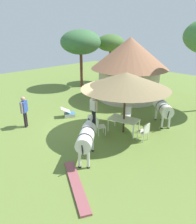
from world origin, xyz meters
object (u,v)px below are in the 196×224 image
acacia_tree_left_background (110,43)px  zebra_by_umbrella (163,108)px  shade_umbrella (126,81)px  patio_dining_table (124,120)px  guest_beside_umbrella (94,107)px  zebra_nearest_camera (86,137)px  striped_lounge_chair (68,113)px  standing_watcher (24,109)px  thatched_hut (129,66)px  patio_chair_near_lawn (127,114)px  acacia_tree_behind_hut (81,42)px  patio_chair_east_end (145,131)px  patio_chair_west_end (99,125)px

acacia_tree_left_background → zebra_by_umbrella: bearing=-30.8°
shade_umbrella → patio_dining_table: shade_umbrella is taller
guest_beside_umbrella → zebra_nearest_camera: 3.39m
shade_umbrella → striped_lounge_chair: size_ratio=4.46×
patio_dining_table → zebra_nearest_camera: size_ratio=0.88×
standing_watcher → patio_dining_table: bearing=88.9°
standing_watcher → striped_lounge_chair: 2.70m
standing_watcher → zebra_nearest_camera: (4.64, 0.31, -0.04)m
acacia_tree_left_background → shade_umbrella: bearing=-43.7°
standing_watcher → guest_beside_umbrella: bearing=100.6°
thatched_hut → patio_chair_near_lawn: (2.79, -3.65, -1.98)m
acacia_tree_behind_hut → patio_chair_near_lawn: bearing=-23.4°
patio_chair_east_end → guest_beside_umbrella: guest_beside_umbrella is taller
patio_dining_table → thatched_hut: bearing=126.0°
patio_dining_table → striped_lounge_chair: 3.79m
patio_chair_near_lawn → zebra_nearest_camera: bearing=74.5°
acacia_tree_left_background → patio_chair_near_lawn: bearing=-41.7°
guest_beside_umbrella → acacia_tree_behind_hut: 8.99m
patio_chair_west_end → striped_lounge_chair: (-3.04, 0.36, -0.27)m
guest_beside_umbrella → patio_chair_near_lawn: bearing=60.5°
shade_umbrella → standing_watcher: 5.57m
patio_chair_west_end → patio_chair_near_lawn: 2.22m
standing_watcher → patio_chair_near_lawn: bearing=102.1°
shade_umbrella → zebra_by_umbrella: shade_umbrella is taller
patio_chair_west_end → patio_chair_east_end: size_ratio=1.00×
standing_watcher → acacia_tree_behind_hut: size_ratio=0.35×
guest_beside_umbrella → striped_lounge_chair: (-1.92, -0.31, -0.77)m
thatched_hut → shade_umbrella: thatched_hut is taller
striped_lounge_chair → zebra_nearest_camera: bearing=3.7°
standing_watcher → patio_chair_west_end: bearing=82.5°
patio_chair_east_end → acacia_tree_behind_hut: acacia_tree_behind_hut is taller
standing_watcher → zebra_by_umbrella: standing_watcher is taller
thatched_hut → patio_chair_west_end: 6.80m
zebra_by_umbrella → acacia_tree_behind_hut: (-9.49, 2.19, 2.96)m
zebra_nearest_camera → patio_chair_west_end: bearing=82.1°
patio_chair_near_lawn → guest_beside_umbrella: (-1.10, -1.55, 0.50)m
thatched_hut → acacia_tree_behind_hut: (-5.20, -0.19, 1.40)m
zebra_by_umbrella → zebra_nearest_camera: bearing=-141.1°
thatched_hut → guest_beside_umbrella: thatched_hut is taller
patio_dining_table → standing_watcher: bearing=-141.6°
standing_watcher → zebra_nearest_camera: standing_watcher is taller
shade_umbrella → acacia_tree_left_background: 11.15m
thatched_hut → guest_beside_umbrella: 5.67m
acacia_tree_behind_hut → acacia_tree_left_background: bearing=78.6°
shade_umbrella → striped_lounge_chair: (-3.69, -0.75, -2.48)m
patio_chair_west_end → zebra_nearest_camera: bearing=-28.0°
patio_chair_west_end → guest_beside_umbrella: bearing=179.7°
zebra_nearest_camera → acacia_tree_behind_hut: bearing=101.2°
patio_dining_table → guest_beside_umbrella: guest_beside_umbrella is taller
acacia_tree_left_background → thatched_hut: bearing=-32.5°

